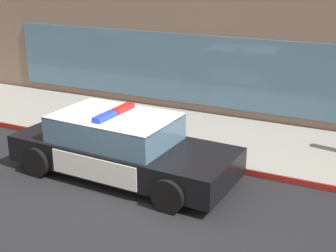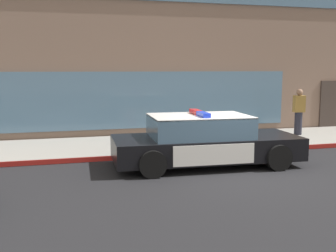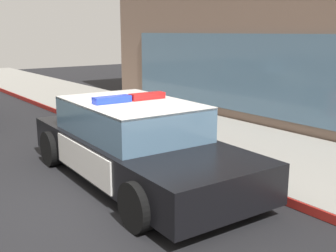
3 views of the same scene
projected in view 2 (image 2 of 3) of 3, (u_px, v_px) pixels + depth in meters
ground at (242, 170)px, 10.54m from camera, size 48.00×48.00×0.00m
sidewalk at (197, 142)px, 13.98m from camera, size 48.00×3.40×0.15m
curb_red_paint at (215, 152)px, 12.34m from camera, size 28.80×0.04×0.14m
storefront_building at (164, 43)px, 20.49m from camera, size 19.63×11.00×7.78m
police_cruiser at (204, 141)px, 10.90m from camera, size 5.09×2.31×1.49m
fire_hydrant at (160, 137)px, 12.63m from camera, size 0.34×0.39×0.73m
pedestrian_on_sidewalk at (299, 112)px, 15.07m from camera, size 0.44×0.32×1.71m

